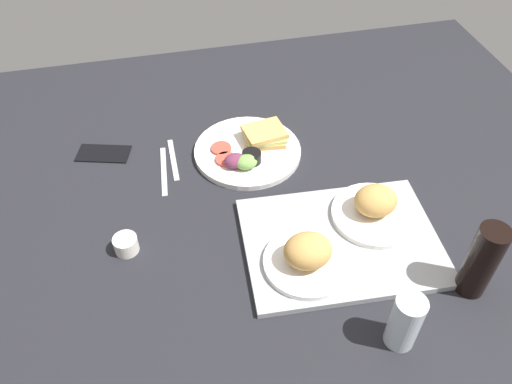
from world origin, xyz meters
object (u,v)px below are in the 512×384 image
object	(u,v)px
bread_plate_near	(375,207)
plate_with_salad	(248,150)
drinking_glass	(405,322)
cell_phone	(103,153)
soda_bottle	(482,261)
serving_tray	(341,242)
bread_plate_far	(307,256)
knife	(164,171)
fork	(173,159)
espresso_cup	(126,244)

from	to	relation	value
bread_plate_near	plate_with_salad	bearing A→B (deg)	-51.63
drinking_glass	cell_phone	distance (cm)	90.91
soda_bottle	cell_phone	distance (cm)	99.40
serving_tray	drinking_glass	xyz separation A→B (cm)	(-2.95, 25.85, 5.92)
bread_plate_far	knife	distance (cm)	48.43
fork	soda_bottle	bearing A→B (deg)	45.93
serving_tray	bread_plate_far	distance (cm)	11.95
drinking_glass	soda_bottle	bearing A→B (deg)	-157.92
bread_plate_far	drinking_glass	size ratio (longest dim) A/B	1.44
bread_plate_near	drinking_glass	bearing A→B (deg)	77.32
soda_bottle	espresso_cup	world-z (taller)	soda_bottle
bread_plate_far	plate_with_salad	xyz separation A→B (cm)	(4.16, -40.99, -3.12)
bread_plate_near	plate_with_salad	distance (cm)	39.08
bread_plate_near	soda_bottle	xyz separation A→B (cm)	(-13.01, 23.08, 4.88)
bread_plate_far	drinking_glass	xyz separation A→B (cm)	(-13.01, 20.77, 1.94)
serving_tray	drinking_glass	bearing A→B (deg)	96.52
soda_bottle	serving_tray	bearing A→B (deg)	-37.63
drinking_glass	knife	distance (cm)	73.00
serving_tray	bread_plate_near	xyz separation A→B (cm)	(-9.97, -5.35, 3.71)
cell_phone	plate_with_salad	bearing A→B (deg)	-177.02
bread_plate_near	soda_bottle	bearing A→B (deg)	119.42
serving_tray	cell_phone	bearing A→B (deg)	-40.15
bread_plate_far	knife	world-z (taller)	bread_plate_far
plate_with_salad	fork	xyz separation A→B (cm)	(20.65, -2.41, -1.42)
bread_plate_near	espresso_cup	world-z (taller)	bread_plate_near
plate_with_salad	soda_bottle	xyz separation A→B (cm)	(-37.21, 53.63, 7.72)
bread_plate_near	cell_phone	size ratio (longest dim) A/B	1.43
bread_plate_far	espresso_cup	world-z (taller)	bread_plate_far
plate_with_salad	fork	bearing A→B (deg)	-6.65
bread_plate_far	soda_bottle	world-z (taller)	soda_bottle
soda_bottle	fork	bearing A→B (deg)	-44.09
bread_plate_near	cell_phone	world-z (taller)	bread_plate_near
espresso_cup	knife	world-z (taller)	espresso_cup
bread_plate_near	espresso_cup	distance (cm)	58.99
drinking_glass	fork	bearing A→B (deg)	-59.48
plate_with_salad	espresso_cup	xyz separation A→B (cm)	(34.60, 26.47, 0.33)
espresso_cup	fork	xyz separation A→B (cm)	(-13.95, -28.88, -1.75)
bread_plate_near	knife	world-z (taller)	bread_plate_near
drinking_glass	soda_bottle	world-z (taller)	soda_bottle
fork	bread_plate_near	bearing A→B (deg)	53.70
bread_plate_far	fork	bearing A→B (deg)	-60.24
bread_plate_far	fork	distance (cm)	50.19
soda_bottle	knife	distance (cm)	80.60
plate_with_salad	espresso_cup	world-z (taller)	plate_with_salad
bread_plate_far	soda_bottle	xyz separation A→B (cm)	(-33.05, 12.65, 4.60)
drinking_glass	bread_plate_near	bearing A→B (deg)	-102.68
drinking_glass	serving_tray	bearing A→B (deg)	-83.48
bread_plate_near	bread_plate_far	size ratio (longest dim) A/B	1.06
espresso_cup	knife	xyz separation A→B (cm)	(-10.95, -24.88, -1.75)
serving_tray	fork	size ratio (longest dim) A/B	2.65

